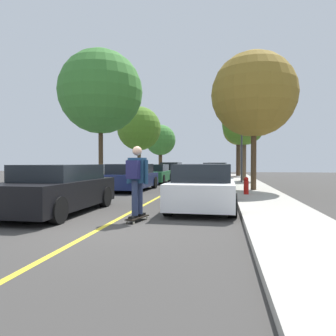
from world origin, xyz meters
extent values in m
plane|color=#3D3A38|center=(0.00, 0.00, 0.00)|extent=(80.00, 80.00, 0.00)
cube|color=#ADA89E|center=(4.08, 0.00, 0.07)|extent=(2.02, 56.00, 0.14)
cube|color=gold|center=(0.00, 4.00, 0.00)|extent=(0.12, 39.20, 0.01)
cube|color=black|center=(-2.02, 1.56, 0.55)|extent=(1.88, 4.30, 0.74)
cube|color=black|center=(-2.02, 1.77, 1.14)|extent=(1.64, 2.58, 0.45)
cylinder|color=black|center=(-1.17, 0.11, 0.32)|extent=(0.22, 0.64, 0.64)
cylinder|color=black|center=(-1.15, 3.00, 0.32)|extent=(0.22, 0.64, 0.64)
cylinder|color=black|center=(-2.87, 3.01, 0.32)|extent=(0.22, 0.64, 0.64)
cube|color=navy|center=(-2.02, 8.75, 0.52)|extent=(1.95, 4.34, 0.68)
cube|color=black|center=(-2.02, 8.72, 1.10)|extent=(1.69, 2.95, 0.48)
cylinder|color=black|center=(-1.21, 7.28, 0.32)|extent=(0.24, 0.65, 0.64)
cylinder|color=black|center=(-2.92, 7.33, 0.32)|extent=(0.24, 0.65, 0.64)
cylinder|color=black|center=(-1.13, 10.17, 0.32)|extent=(0.24, 0.65, 0.64)
cylinder|color=black|center=(-2.83, 10.22, 0.32)|extent=(0.24, 0.65, 0.64)
cube|color=#1E5B33|center=(-2.02, 14.47, 0.50)|extent=(1.76, 4.28, 0.64)
cube|color=black|center=(-2.02, 14.54, 1.05)|extent=(1.53, 2.47, 0.46)
cylinder|color=black|center=(-1.21, 13.06, 0.32)|extent=(0.23, 0.64, 0.64)
cylinder|color=black|center=(-2.79, 13.03, 0.32)|extent=(0.23, 0.64, 0.64)
cylinder|color=black|center=(-1.25, 15.91, 0.32)|extent=(0.23, 0.64, 0.64)
cylinder|color=black|center=(-2.83, 15.89, 0.32)|extent=(0.23, 0.64, 0.64)
cube|color=black|center=(-2.02, 21.32, 0.53)|extent=(1.74, 4.49, 0.69)
cube|color=black|center=(-2.02, 21.33, 1.15)|extent=(1.53, 2.83, 0.55)
cylinder|color=black|center=(-1.21, 19.77, 0.32)|extent=(0.22, 0.64, 0.64)
cylinder|color=black|center=(-2.83, 19.77, 0.32)|extent=(0.22, 0.64, 0.64)
cylinder|color=black|center=(-1.21, 22.86, 0.32)|extent=(0.22, 0.64, 0.64)
cylinder|color=black|center=(-2.83, 22.86, 0.32)|extent=(0.22, 0.64, 0.64)
cube|color=white|center=(2.02, 3.13, 0.53)|extent=(1.88, 4.31, 0.70)
cube|color=black|center=(2.02, 3.14, 1.13)|extent=(1.64, 2.71, 0.50)
cylinder|color=black|center=(1.19, 4.59, 0.32)|extent=(0.23, 0.64, 0.64)
cylinder|color=black|center=(2.89, 4.56, 0.32)|extent=(0.23, 0.64, 0.64)
cylinder|color=black|center=(1.15, 1.70, 0.32)|extent=(0.23, 0.64, 0.64)
cylinder|color=black|center=(2.85, 1.68, 0.32)|extent=(0.23, 0.64, 0.64)
cube|color=#1E5B33|center=(2.02, 10.14, 0.50)|extent=(1.91, 4.72, 0.63)
cube|color=black|center=(2.02, 9.94, 1.08)|extent=(1.65, 2.71, 0.53)
cylinder|color=black|center=(1.21, 11.80, 0.32)|extent=(0.23, 0.64, 0.64)
cylinder|color=black|center=(2.90, 11.76, 0.32)|extent=(0.23, 0.64, 0.64)
cylinder|color=black|center=(1.14, 8.51, 0.32)|extent=(0.23, 0.64, 0.64)
cylinder|color=black|center=(2.83, 8.48, 0.32)|extent=(0.23, 0.64, 0.64)
cube|color=white|center=(2.02, 16.73, 0.54)|extent=(1.86, 4.54, 0.73)
cube|color=black|center=(2.02, 16.60, 1.15)|extent=(1.61, 2.88, 0.49)
cylinder|color=black|center=(1.25, 18.29, 0.32)|extent=(0.24, 0.65, 0.64)
cylinder|color=black|center=(2.87, 18.25, 0.32)|extent=(0.24, 0.65, 0.64)
cylinder|color=black|center=(1.17, 15.20, 0.32)|extent=(0.24, 0.65, 0.64)
cylinder|color=black|center=(2.79, 15.16, 0.32)|extent=(0.24, 0.65, 0.64)
cube|color=maroon|center=(2.02, 22.21, 0.55)|extent=(2.01, 4.45, 0.74)
cube|color=black|center=(2.02, 22.21, 1.16)|extent=(1.72, 2.61, 0.48)
cylinder|color=black|center=(1.10, 23.67, 0.32)|extent=(0.24, 0.65, 0.64)
cylinder|color=black|center=(2.82, 23.74, 0.32)|extent=(0.24, 0.65, 0.64)
cylinder|color=black|center=(1.22, 20.69, 0.32)|extent=(0.24, 0.65, 0.64)
cylinder|color=black|center=(2.94, 20.76, 0.32)|extent=(0.24, 0.65, 0.64)
cylinder|color=#4C3823|center=(-4.01, 9.67, 2.06)|extent=(0.25, 0.25, 3.84)
sphere|color=#3D7F33|center=(-4.01, 9.67, 5.28)|extent=(4.56, 4.56, 4.56)
cylinder|color=#4C3823|center=(-4.01, 17.56, 1.74)|extent=(0.28, 0.28, 3.19)
sphere|color=#4C7A23|center=(-4.01, 17.56, 4.11)|extent=(3.48, 3.48, 3.48)
cylinder|color=#4C3823|center=(-4.01, 26.09, 1.53)|extent=(0.39, 0.39, 2.79)
sphere|color=#3D7F33|center=(-4.01, 26.09, 3.80)|extent=(3.24, 3.24, 3.24)
cylinder|color=#4C3823|center=(4.01, 8.61, 1.90)|extent=(0.26, 0.26, 3.51)
sphere|color=olive|center=(4.01, 8.61, 4.62)|extent=(3.97, 3.97, 3.97)
cylinder|color=brown|center=(4.01, 16.08, 1.62)|extent=(0.37, 0.37, 2.97)
sphere|color=#4C7A23|center=(4.01, 16.08, 4.15)|extent=(3.02, 3.02, 3.02)
cylinder|color=#3D2D1E|center=(4.01, 23.97, 1.91)|extent=(0.41, 0.41, 3.54)
sphere|color=olive|center=(4.01, 23.97, 4.54)|extent=(2.93, 2.93, 2.93)
cylinder|color=#B2140F|center=(3.52, 6.42, 0.42)|extent=(0.20, 0.20, 0.55)
sphere|color=#B2140F|center=(3.52, 6.42, 0.75)|extent=(0.18, 0.18, 0.18)
cylinder|color=#38383D|center=(3.77, 14.26, 2.88)|extent=(0.12, 0.12, 5.49)
cube|color=#EAE5C6|center=(3.77, 14.26, 5.75)|extent=(0.36, 0.24, 0.20)
cube|color=black|center=(0.56, 0.76, 0.09)|extent=(0.41, 0.87, 0.02)
cylinder|color=beige|center=(0.54, 1.12, 0.03)|extent=(0.04, 0.06, 0.06)
cylinder|color=beige|center=(0.73, 1.07, 0.03)|extent=(0.04, 0.06, 0.06)
cylinder|color=beige|center=(0.39, 0.45, 0.03)|extent=(0.04, 0.06, 0.06)
cylinder|color=beige|center=(0.57, 0.41, 0.03)|extent=(0.04, 0.06, 0.06)
cube|color=#99999E|center=(0.64, 1.09, 0.07)|extent=(0.11, 0.06, 0.02)
cube|color=#99999E|center=(0.48, 0.43, 0.07)|extent=(0.11, 0.06, 0.02)
cube|color=black|center=(0.61, 0.98, 0.13)|extent=(0.16, 0.28, 0.06)
cube|color=black|center=(0.51, 0.55, 0.13)|extent=(0.16, 0.28, 0.06)
cylinder|color=#283351|center=(0.59, 0.88, 0.58)|extent=(0.18, 0.18, 0.83)
cylinder|color=#283351|center=(0.53, 0.65, 0.58)|extent=(0.18, 0.18, 0.83)
cube|color=navy|center=(0.56, 0.76, 1.24)|extent=(0.44, 0.31, 0.61)
sphere|color=tan|center=(0.56, 0.76, 1.71)|extent=(0.23, 0.23, 0.23)
cylinder|color=navy|center=(0.32, 0.82, 1.20)|extent=(0.11, 0.11, 0.58)
cylinder|color=navy|center=(0.80, 0.71, 1.20)|extent=(0.11, 0.11, 0.58)
cube|color=#1E1E4C|center=(0.51, 0.57, 1.26)|extent=(0.33, 0.24, 0.44)
camera|label=1|loc=(2.62, -6.56, 1.44)|focal=33.47mm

